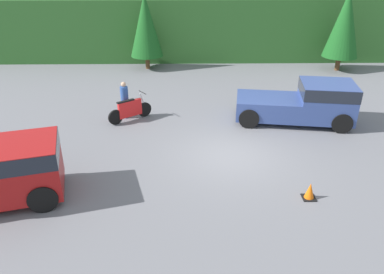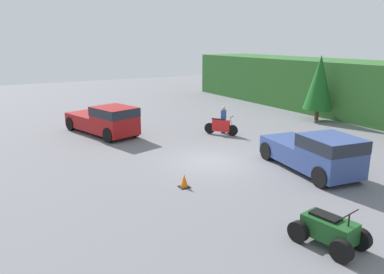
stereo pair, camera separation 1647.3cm
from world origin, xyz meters
name	(u,v)px [view 1 (the left image)]	position (x,y,z in m)	size (l,w,h in m)	color
ground_plane	(230,155)	(0.00, 0.00, 0.00)	(80.00, 80.00, 0.00)	slate
hillside_backdrop	(208,25)	(0.00, 16.00, 2.08)	(44.00, 6.00, 4.16)	#2D6028
tree_left	(146,25)	(-4.17, 11.88, 2.79)	(2.09, 2.09, 4.75)	brown
tree_mid_left	(345,24)	(8.22, 11.30, 2.94)	(2.20, 2.20, 5.01)	brown
pickup_truck_second	(306,102)	(3.68, 3.06, 0.99)	(5.30, 2.78, 1.88)	#334784
dirt_bike	(130,110)	(-4.21, 3.40, 0.50)	(1.81, 1.38, 1.22)	black
rider_person	(125,98)	(-4.48, 3.76, 0.93)	(0.46, 0.46, 1.72)	navy
traffic_cone	(310,191)	(2.19, -2.78, 0.25)	(0.42, 0.42, 0.55)	black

